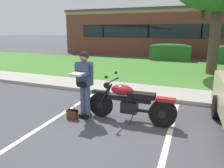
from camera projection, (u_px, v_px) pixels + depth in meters
The scene contains 11 objects.
ground_plane at pixel (129, 133), 4.96m from camera, with size 140.00×140.00×0.00m, color #424247.
curb_strip at pixel (155, 98), 7.28m from camera, with size 60.00×0.20×0.12m, color #ADA89E.
concrete_walk at pixel (161, 92), 8.04m from camera, with size 60.00×1.50×0.08m, color #ADA89E.
grass_lawn at pixel (177, 71), 12.18m from camera, with size 60.00×7.75×0.06m, color #478433.
stall_stripe_0 at pixel (58, 116), 5.91m from camera, with size 0.12×4.40×0.01m, color silver.
stall_stripe_1 at pixel (169, 136), 4.82m from camera, with size 0.12×4.40×0.01m, color silver.
motorcycle at pixel (134, 103), 5.47m from camera, with size 2.24×0.82×1.18m.
rider_person at pixel (84, 79), 5.61m from camera, with size 0.54×0.60×1.70m.
handbag at pixel (72, 114), 5.70m from camera, with size 0.28×0.13×0.36m.
hedge_left at pixel (170, 52), 16.04m from camera, with size 2.82×0.90×1.24m.
brick_building at pixel (203, 32), 20.57m from camera, with size 24.10×8.67×3.96m.
Camera 1 is at (1.43, -4.35, 2.23)m, focal length 36.09 mm.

